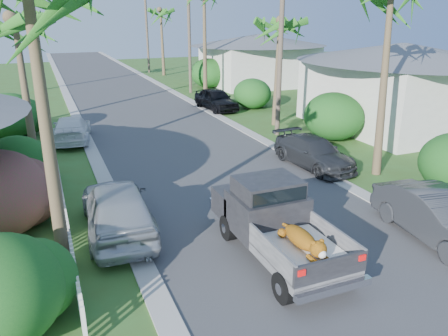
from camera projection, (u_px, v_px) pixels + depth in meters
name	position (u px, v px, depth m)	size (l,w,h in m)	color
ground	(336.00, 282.00, 10.90)	(120.00, 120.00, 0.00)	#3A5821
road	(133.00, 104.00, 32.65)	(8.00, 100.00, 0.02)	#38383A
curb_left	(72.00, 108.00, 31.07)	(0.60, 100.00, 0.06)	#A5A39E
curb_right	(187.00, 99.00, 34.21)	(0.60, 100.00, 0.06)	#A5A39E
pickup_truck	(272.00, 218.00, 12.04)	(1.98, 5.12, 2.06)	black
parked_car_rn	(438.00, 217.00, 12.71)	(1.54, 4.43, 1.46)	#323438
parked_car_rm	(314.00, 153.00, 18.94)	(1.78, 4.38, 1.27)	#2B2D30
parked_car_rf	(216.00, 99.00, 30.28)	(1.75, 4.34, 1.48)	black
parked_car_ln	(117.00, 208.00, 13.08)	(1.93, 4.79, 1.63)	#B6BABE
parked_car_lf	(71.00, 129.00, 22.75)	(1.82, 4.48, 1.30)	white
palm_l_b	(14.00, 19.00, 16.82)	(4.40, 4.40, 7.40)	brown
palm_l_d	(26.00, 13.00, 35.97)	(4.40, 4.40, 7.70)	brown
palm_r_b	(279.00, 21.00, 24.38)	(4.40, 4.40, 7.20)	brown
palm_r_d	(161.00, 10.00, 45.83)	(4.40, 4.40, 8.00)	brown
shrub_l_c	(17.00, 162.00, 16.57)	(2.40, 2.64, 2.00)	#123F19
shrub_l_d	(8.00, 116.00, 23.25)	(3.20, 3.52, 2.40)	#123F19
shrub_r_b	(333.00, 116.00, 22.90)	(3.00, 3.30, 2.50)	#123F19
shrub_r_c	(252.00, 94.00, 30.68)	(2.60, 2.86, 2.10)	#123F19
shrub_r_d	(208.00, 73.00, 39.48)	(3.20, 3.52, 2.60)	#123F19
picket_fence	(65.00, 216.00, 13.33)	(0.10, 11.00, 1.00)	white
house_right_near	(399.00, 89.00, 25.34)	(8.00, 9.00, 4.80)	silver
house_right_far	(258.00, 62.00, 41.03)	(9.00, 8.00, 4.60)	silver
utility_pole_b	(280.00, 49.00, 22.72)	(1.60, 0.26, 9.00)	brown
utility_pole_c	(189.00, 37.00, 35.77)	(1.60, 0.26, 9.00)	brown
utility_pole_d	(147.00, 31.00, 48.82)	(1.60, 0.26, 9.00)	brown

